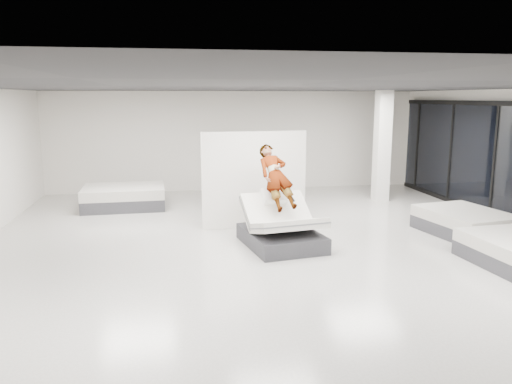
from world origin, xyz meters
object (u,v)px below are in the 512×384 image
at_px(divider_panel, 255,180).
at_px(flat_bed_right_far, 465,223).
at_px(column, 382,146).
at_px(flat_bed_left_far, 124,197).
at_px(remote, 292,199).
at_px(hero_bed, 281,229).
at_px(person, 276,188).

height_order(divider_panel, flat_bed_right_far, divider_panel).
bearing_deg(column, flat_bed_right_far, -84.75).
height_order(flat_bed_right_far, flat_bed_left_far, flat_bed_left_far).
bearing_deg(flat_bed_right_far, remote, -177.08).
xyz_separation_m(divider_panel, flat_bed_left_far, (-3.22, 2.61, -0.82)).
relative_size(hero_bed, person, 1.25).
xyz_separation_m(person, flat_bed_right_far, (4.27, -0.10, -0.89)).
distance_m(hero_bed, column, 5.74).
distance_m(flat_bed_right_far, flat_bed_left_far, 8.73).
relative_size(hero_bed, column, 0.63).
relative_size(remote, flat_bed_left_far, 0.06).
distance_m(hero_bed, remote, 0.66).
relative_size(person, flat_bed_left_far, 0.73).
distance_m(remote, divider_panel, 1.75).
height_order(remote, flat_bed_left_far, remote).
xyz_separation_m(divider_panel, column, (4.15, 2.38, 0.48)).
xyz_separation_m(divider_panel, flat_bed_right_far, (4.50, -1.46, -0.85)).
xyz_separation_m(remote, flat_bed_right_far, (4.00, 0.20, -0.70)).
bearing_deg(person, divider_panel, 90.14).
height_order(person, flat_bed_right_far, person).
relative_size(hero_bed, divider_panel, 0.82).
bearing_deg(flat_bed_left_far, flat_bed_right_far, -27.76).
bearing_deg(flat_bed_left_far, hero_bed, -50.66).
height_order(remote, flat_bed_right_far, remote).
bearing_deg(column, remote, -132.04).
distance_m(flat_bed_left_far, column, 7.49).
bearing_deg(flat_bed_left_far, divider_panel, -38.97).
xyz_separation_m(hero_bed, flat_bed_right_far, (4.22, 0.21, -0.09)).
distance_m(person, flat_bed_left_far, 5.32).
distance_m(divider_panel, flat_bed_left_far, 4.22).
height_order(remote, column, column).
bearing_deg(hero_bed, divider_panel, 99.58).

